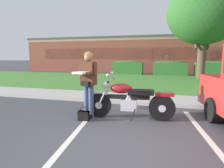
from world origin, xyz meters
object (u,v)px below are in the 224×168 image
motorcycle (133,100)px  shade_tree (204,14)px  rider_person (88,79)px  hedge_center_left (170,68)px  hedge_center_right (218,68)px  brick_building (155,55)px  handbag (84,115)px  hedge_left (128,67)px

motorcycle → shade_tree: 11.44m
rider_person → hedge_center_left: rider_person is taller
hedge_center_right → brick_building: size_ratio=0.12×
shade_tree → hedge_center_right: bearing=54.2°
rider_person → handbag: size_ratio=4.74×
rider_person → hedge_center_left: bearing=80.0°
rider_person → hedge_left: rider_person is taller
handbag → hedge_left: 12.99m
motorcycle → hedge_left: 12.69m
hedge_left → hedge_center_left: 3.63m
motorcycle → handbag: size_ratio=6.23×
rider_person → brick_building: 18.56m
handbag → rider_person: bearing=85.3°
motorcycle → rider_person: size_ratio=1.32×
shade_tree → hedge_left: size_ratio=2.50×
handbag → hedge_center_left: 13.11m
motorcycle → brick_building: 18.38m
hedge_left → hedge_center_right: bearing=0.0°
hedge_center_left → brick_building: bearing=104.9°
rider_person → shade_tree: shade_tree is taller
motorcycle → shade_tree: (3.15, 10.24, 4.02)m
handbag → hedge_left: (-1.37, 12.91, 0.51)m
rider_person → brick_building: (0.66, 18.53, 0.81)m
hedge_left → motorcycle: bearing=-78.5°
brick_building → handbag: bearing=-92.1°
handbag → hedge_left: hedge_left is taller
hedge_left → hedge_center_left: same height
hedge_center_left → brick_building: brick_building is taller
handbag → hedge_center_right: hedge_center_right is taller
rider_person → hedge_left: size_ratio=0.64×
shade_tree → handbag: bearing=-111.9°
handbag → shade_tree: size_ratio=0.05×
rider_person → hedge_left: 12.72m
motorcycle → rider_person: rider_person is taller
shade_tree → motorcycle: bearing=-107.1°
rider_person → brick_building: brick_building is taller
hedge_center_left → hedge_center_right: bearing=0.0°
hedge_left → hedge_center_left: bearing=0.0°
motorcycle → hedge_left: hedge_left is taller
shade_tree → brick_building: shade_tree is taller
shade_tree → hedge_center_left: bearing=133.0°
handbag → hedge_center_left: hedge_center_left is taller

